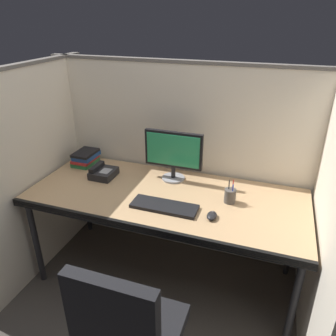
{
  "coord_description": "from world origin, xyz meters",
  "views": [
    {
      "loc": [
        0.64,
        -1.51,
        1.88
      ],
      "look_at": [
        0.0,
        0.35,
        0.92
      ],
      "focal_mm": 34.57,
      "sensor_mm": 36.0,
      "label": 1
    }
  ],
  "objects_px": {
    "book_stack": "(86,158)",
    "desk_phone": "(103,173)",
    "desk": "(165,201)",
    "monitor_center": "(173,153)",
    "pen_cup": "(230,196)",
    "computer_mouse": "(212,216)",
    "keyboard_main": "(164,206)"
  },
  "relations": [
    {
      "from": "monitor_center",
      "to": "book_stack",
      "type": "xyz_separation_m",
      "value": [
        -0.76,
        0.02,
        -0.16
      ]
    },
    {
      "from": "monitor_center",
      "to": "computer_mouse",
      "type": "bearing_deg",
      "value": -46.96
    },
    {
      "from": "desk",
      "to": "desk_phone",
      "type": "bearing_deg",
      "value": 168.5
    },
    {
      "from": "keyboard_main",
      "to": "computer_mouse",
      "type": "bearing_deg",
      "value": -2.46
    },
    {
      "from": "monitor_center",
      "to": "pen_cup",
      "type": "bearing_deg",
      "value": -22.65
    },
    {
      "from": "desk",
      "to": "computer_mouse",
      "type": "xyz_separation_m",
      "value": [
        0.36,
        -0.16,
        0.07
      ]
    },
    {
      "from": "book_stack",
      "to": "pen_cup",
      "type": "height_order",
      "value": "pen_cup"
    },
    {
      "from": "monitor_center",
      "to": "pen_cup",
      "type": "distance_m",
      "value": 0.52
    },
    {
      "from": "computer_mouse",
      "to": "desk_phone",
      "type": "xyz_separation_m",
      "value": [
        -0.9,
        0.27,
        0.02
      ]
    },
    {
      "from": "desk",
      "to": "keyboard_main",
      "type": "xyz_separation_m",
      "value": [
        0.05,
        -0.15,
        0.06
      ]
    },
    {
      "from": "desk_phone",
      "to": "pen_cup",
      "type": "relative_size",
      "value": 1.16
    },
    {
      "from": "pen_cup",
      "to": "keyboard_main",
      "type": "bearing_deg",
      "value": -151.78
    },
    {
      "from": "desk",
      "to": "keyboard_main",
      "type": "relative_size",
      "value": 4.42
    },
    {
      "from": "desk",
      "to": "desk_phone",
      "type": "distance_m",
      "value": 0.56
    },
    {
      "from": "desk",
      "to": "book_stack",
      "type": "relative_size",
      "value": 8.63
    },
    {
      "from": "monitor_center",
      "to": "keyboard_main",
      "type": "bearing_deg",
      "value": -79.89
    },
    {
      "from": "desk",
      "to": "keyboard_main",
      "type": "distance_m",
      "value": 0.17
    },
    {
      "from": "desk_phone",
      "to": "monitor_center",
      "type": "bearing_deg",
      "value": 14.94
    },
    {
      "from": "desk",
      "to": "book_stack",
      "type": "distance_m",
      "value": 0.83
    },
    {
      "from": "book_stack",
      "to": "desk_phone",
      "type": "bearing_deg",
      "value": -32.12
    },
    {
      "from": "monitor_center",
      "to": "keyboard_main",
      "type": "distance_m",
      "value": 0.45
    },
    {
      "from": "keyboard_main",
      "to": "book_stack",
      "type": "bearing_deg",
      "value": 153.69
    },
    {
      "from": "desk_phone",
      "to": "pen_cup",
      "type": "distance_m",
      "value": 0.97
    },
    {
      "from": "monitor_center",
      "to": "desk_phone",
      "type": "relative_size",
      "value": 2.26
    },
    {
      "from": "desk",
      "to": "computer_mouse",
      "type": "bearing_deg",
      "value": -24.21
    },
    {
      "from": "computer_mouse",
      "to": "pen_cup",
      "type": "relative_size",
      "value": 0.58
    },
    {
      "from": "pen_cup",
      "to": "book_stack",
      "type": "bearing_deg",
      "value": 170.43
    },
    {
      "from": "keyboard_main",
      "to": "computer_mouse",
      "type": "distance_m",
      "value": 0.31
    },
    {
      "from": "keyboard_main",
      "to": "desk_phone",
      "type": "distance_m",
      "value": 0.64
    },
    {
      "from": "book_stack",
      "to": "desk",
      "type": "bearing_deg",
      "value": -18.54
    },
    {
      "from": "desk",
      "to": "book_stack",
      "type": "bearing_deg",
      "value": 161.46
    },
    {
      "from": "monitor_center",
      "to": "keyboard_main",
      "type": "height_order",
      "value": "monitor_center"
    }
  ]
}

